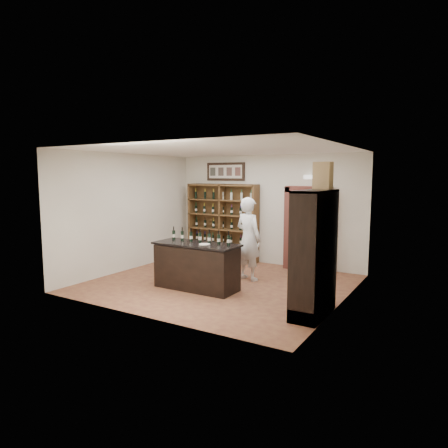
{
  "coord_description": "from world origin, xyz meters",
  "views": [
    {
      "loc": [
        4.65,
        -7.52,
        2.45
      ],
      "look_at": [
        -0.05,
        0.3,
        1.33
      ],
      "focal_mm": 32.0,
      "sensor_mm": 36.0,
      "label": 1
    }
  ],
  "objects_px": {
    "side_cabinet": "(315,273)",
    "wine_crate": "(323,176)",
    "tasting_counter": "(197,266)",
    "counter_bottle_0": "(174,235)",
    "wine_shelf": "(223,222)",
    "shopkeeper": "(249,239)"
  },
  "relations": [
    {
      "from": "tasting_counter",
      "to": "wine_crate",
      "type": "bearing_deg",
      "value": -0.07
    },
    {
      "from": "wine_shelf",
      "to": "wine_crate",
      "type": "xyz_separation_m",
      "value": [
        3.81,
        -2.94,
        1.34
      ]
    },
    {
      "from": "wine_crate",
      "to": "tasting_counter",
      "type": "bearing_deg",
      "value": -164.34
    },
    {
      "from": "counter_bottle_0",
      "to": "wine_crate",
      "type": "distance_m",
      "value": 3.69
    },
    {
      "from": "wine_shelf",
      "to": "counter_bottle_0",
      "type": "distance_m",
      "value": 2.82
    },
    {
      "from": "wine_crate",
      "to": "counter_bottle_0",
      "type": "bearing_deg",
      "value": -166.62
    },
    {
      "from": "tasting_counter",
      "to": "wine_crate",
      "type": "relative_size",
      "value": 3.91
    },
    {
      "from": "side_cabinet",
      "to": "wine_crate",
      "type": "xyz_separation_m",
      "value": [
        -0.01,
        0.3,
        1.69
      ]
    },
    {
      "from": "tasting_counter",
      "to": "counter_bottle_0",
      "type": "height_order",
      "value": "counter_bottle_0"
    },
    {
      "from": "tasting_counter",
      "to": "shopkeeper",
      "type": "relative_size",
      "value": 0.97
    },
    {
      "from": "tasting_counter",
      "to": "counter_bottle_0",
      "type": "distance_m",
      "value": 0.96
    },
    {
      "from": "tasting_counter",
      "to": "side_cabinet",
      "type": "height_order",
      "value": "side_cabinet"
    },
    {
      "from": "counter_bottle_0",
      "to": "shopkeeper",
      "type": "xyz_separation_m",
      "value": [
        1.33,
        1.12,
        -0.14
      ]
    },
    {
      "from": "side_cabinet",
      "to": "shopkeeper",
      "type": "xyz_separation_m",
      "value": [
        -2.12,
        1.56,
        0.22
      ]
    },
    {
      "from": "tasting_counter",
      "to": "shopkeeper",
      "type": "height_order",
      "value": "shopkeeper"
    },
    {
      "from": "side_cabinet",
      "to": "shopkeeper",
      "type": "bearing_deg",
      "value": 143.69
    },
    {
      "from": "tasting_counter",
      "to": "side_cabinet",
      "type": "bearing_deg",
      "value": -6.28
    },
    {
      "from": "side_cabinet",
      "to": "wine_crate",
      "type": "bearing_deg",
      "value": 92.3
    },
    {
      "from": "counter_bottle_0",
      "to": "wine_shelf",
      "type": "bearing_deg",
      "value": 97.74
    },
    {
      "from": "tasting_counter",
      "to": "wine_crate",
      "type": "xyz_separation_m",
      "value": [
        2.71,
        -0.0,
        1.95
      ]
    },
    {
      "from": "tasting_counter",
      "to": "side_cabinet",
      "type": "relative_size",
      "value": 0.85
    },
    {
      "from": "side_cabinet",
      "to": "tasting_counter",
      "type": "bearing_deg",
      "value": 173.72
    }
  ]
}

